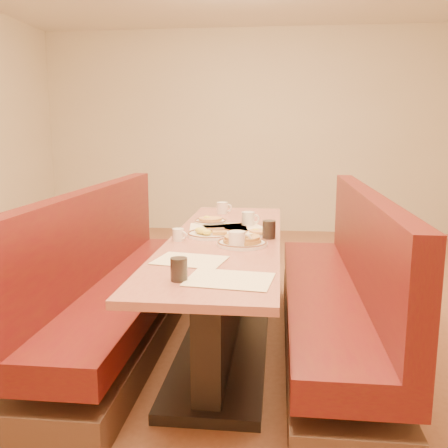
# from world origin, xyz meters

# --- Properties ---
(ground) EXTENTS (8.00, 8.00, 0.00)m
(ground) POSITION_xyz_m (0.00, 0.00, 0.00)
(ground) COLOR #9E6647
(ground) RESTS_ON ground
(room_envelope) EXTENTS (6.04, 8.04, 2.82)m
(room_envelope) POSITION_xyz_m (0.00, 0.00, 1.93)
(room_envelope) COLOR beige
(room_envelope) RESTS_ON ground
(diner_table) EXTENTS (0.70, 2.50, 0.75)m
(diner_table) POSITION_xyz_m (0.00, 0.00, 0.37)
(diner_table) COLOR black
(diner_table) RESTS_ON ground
(booth_left) EXTENTS (0.55, 2.50, 1.05)m
(booth_left) POSITION_xyz_m (-0.73, 0.00, 0.36)
(booth_left) COLOR #4C3326
(booth_left) RESTS_ON ground
(booth_right) EXTENTS (0.55, 2.50, 1.05)m
(booth_right) POSITION_xyz_m (0.73, 0.00, 0.36)
(booth_right) COLOR #4C3326
(booth_right) RESTS_ON ground
(placemat_near_left) EXTENTS (0.40, 0.33, 0.00)m
(placemat_near_left) POSITION_xyz_m (-0.12, -0.59, 0.75)
(placemat_near_left) COLOR #FFF4C7
(placemat_near_left) RESTS_ON diner_table
(placemat_near_right) EXTENTS (0.42, 0.34, 0.00)m
(placemat_near_right) POSITION_xyz_m (0.12, -0.91, 0.75)
(placemat_near_right) COLOR #FFF4C7
(placemat_near_right) RESTS_ON diner_table
(placemat_far_left) EXTENTS (0.44, 0.35, 0.00)m
(placemat_far_left) POSITION_xyz_m (-0.08, 0.33, 0.75)
(placemat_far_left) COLOR #FFF4C7
(placemat_far_left) RESTS_ON diner_table
(placemat_far_right) EXTENTS (0.49, 0.44, 0.00)m
(placemat_far_right) POSITION_xyz_m (0.03, 0.32, 0.75)
(placemat_far_right) COLOR #FFF4C7
(placemat_far_right) RESTS_ON diner_table
(pancake_plate) EXTENTS (0.30, 0.30, 0.07)m
(pancake_plate) POSITION_xyz_m (0.12, -0.20, 0.77)
(pancake_plate) COLOR white
(pancake_plate) RESTS_ON diner_table
(eggs_plate) EXTENTS (0.30, 0.30, 0.06)m
(eggs_plate) POSITION_xyz_m (-0.10, 0.03, 0.77)
(eggs_plate) COLOR white
(eggs_plate) RESTS_ON diner_table
(extra_plate_mid) EXTENTS (0.19, 0.19, 0.04)m
(extra_plate_mid) POSITION_xyz_m (0.21, 0.12, 0.76)
(extra_plate_mid) COLOR white
(extra_plate_mid) RESTS_ON diner_table
(extra_plate_far) EXTENTS (0.24, 0.24, 0.05)m
(extra_plate_far) POSITION_xyz_m (-0.16, 0.50, 0.77)
(extra_plate_far) COLOR white
(extra_plate_far) RESTS_ON diner_table
(coffee_mug_a) EXTENTS (0.14, 0.10, 0.10)m
(coffee_mug_a) POSITION_xyz_m (0.11, -0.29, 0.80)
(coffee_mug_a) COLOR white
(coffee_mug_a) RESTS_ON diner_table
(coffee_mug_b) EXTENTS (0.10, 0.07, 0.08)m
(coffee_mug_b) POSITION_xyz_m (-0.28, -0.12, 0.79)
(coffee_mug_b) COLOR white
(coffee_mug_b) RESTS_ON diner_table
(coffee_mug_c) EXTENTS (0.13, 0.09, 0.10)m
(coffee_mug_c) POSITION_xyz_m (0.13, 0.43, 0.80)
(coffee_mug_c) COLOR white
(coffee_mug_c) RESTS_ON diner_table
(coffee_mug_d) EXTENTS (0.13, 0.09, 0.09)m
(coffee_mug_d) POSITION_xyz_m (-0.12, 0.93, 0.80)
(coffee_mug_d) COLOR white
(coffee_mug_d) RESTS_ON diner_table
(soda_tumbler_near) EXTENTS (0.08, 0.08, 0.11)m
(soda_tumbler_near) POSITION_xyz_m (-0.11, -0.94, 0.80)
(soda_tumbler_near) COLOR black
(soda_tumbler_near) RESTS_ON diner_table
(soda_tumbler_mid) EXTENTS (0.08, 0.08, 0.12)m
(soda_tumbler_mid) POSITION_xyz_m (0.28, 0.01, 0.81)
(soda_tumbler_mid) COLOR black
(soda_tumbler_mid) RESTS_ON diner_table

